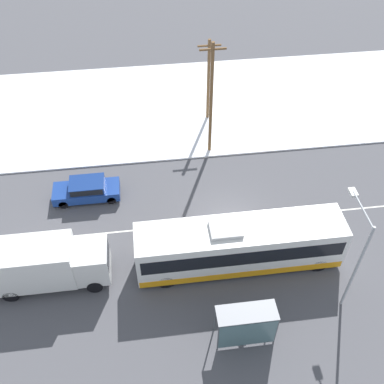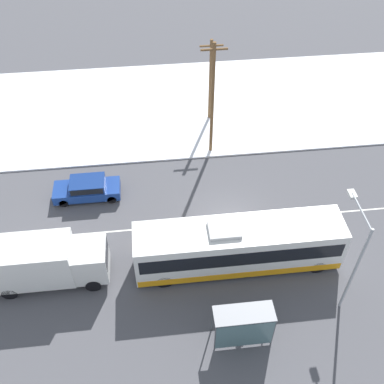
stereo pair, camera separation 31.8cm
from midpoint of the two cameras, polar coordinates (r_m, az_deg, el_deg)
name	(u,v)px [view 1 (the left image)]	position (r m, az deg, el deg)	size (l,w,h in m)	color
ground_plane	(230,221)	(30.08, 4.51, -3.70)	(120.00, 120.00, 0.00)	#4C4C51
snow_lot	(201,104)	(40.28, 0.89, 11.12)	(80.00, 14.29, 0.12)	white
lane_marking_center	(230,221)	(30.08, 4.51, -3.70)	(60.00, 0.12, 0.00)	silver
city_bus	(239,245)	(26.69, 5.70, -6.78)	(12.16, 2.57, 3.41)	white
box_truck	(41,264)	(27.10, -18.99, -8.61)	(7.28, 2.30, 3.19)	silver
sedan_car	(87,189)	(31.81, -13.49, 0.37)	(4.56, 1.80, 1.47)	navy
pedestrian_at_stop	(249,310)	(25.05, 6.82, -14.66)	(0.61, 0.27, 1.70)	#23232D
bus_shelter	(247,325)	(23.89, 6.61, -16.39)	(3.11, 1.20, 2.40)	gray
streetlamp	(356,248)	(24.52, 19.79, -6.71)	(0.36, 2.88, 6.68)	#9EA3A8
utility_pole_roadside	(211,99)	(32.45, 2.16, 11.66)	(1.80, 0.24, 9.03)	brown
utility_pole_snowlot	(208,79)	(36.63, 1.85, 14.10)	(1.80, 0.24, 7.08)	brown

